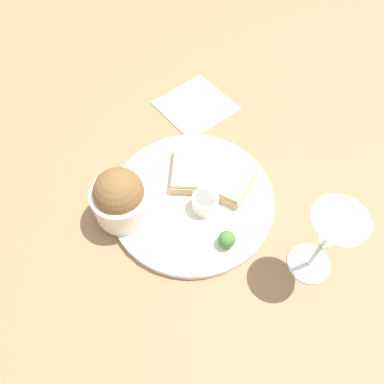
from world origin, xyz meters
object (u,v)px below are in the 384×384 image
(salad_bowl, at_px, (120,197))
(cheese_toast_far, at_px, (237,183))
(wine_glass, at_px, (329,235))
(sauce_ramekin, at_px, (205,202))
(cheese_toast_near, at_px, (188,169))
(napkin, at_px, (196,105))

(salad_bowl, distance_m, cheese_toast_far, 0.21)
(wine_glass, bearing_deg, sauce_ramekin, -130.78)
(cheese_toast_near, relative_size, cheese_toast_far, 1.06)
(napkin, bearing_deg, cheese_toast_far, 8.66)
(sauce_ramekin, height_order, wine_glass, wine_glass)
(salad_bowl, height_order, wine_glass, wine_glass)
(salad_bowl, height_order, napkin, salad_bowl)
(salad_bowl, relative_size, cheese_toast_near, 0.98)
(sauce_ramekin, distance_m, wine_glass, 0.22)
(cheese_toast_near, bearing_deg, salad_bowl, -64.46)
(sauce_ramekin, relative_size, napkin, 0.24)
(salad_bowl, bearing_deg, cheese_toast_near, 115.54)
(cheese_toast_far, distance_m, wine_glass, 0.21)
(wine_glass, bearing_deg, cheese_toast_far, -152.00)
(napkin, bearing_deg, sauce_ramekin, -6.74)
(sauce_ramekin, height_order, cheese_toast_far, sauce_ramekin)
(sauce_ramekin, bearing_deg, salad_bowl, -96.83)
(cheese_toast_near, xyz_separation_m, napkin, (-0.18, 0.05, -0.02))
(cheese_toast_far, bearing_deg, wine_glass, 28.00)
(sauce_ramekin, xyz_separation_m, cheese_toast_far, (-0.03, 0.07, -0.01))
(sauce_ramekin, relative_size, wine_glass, 0.29)
(wine_glass, height_order, napkin, wine_glass)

